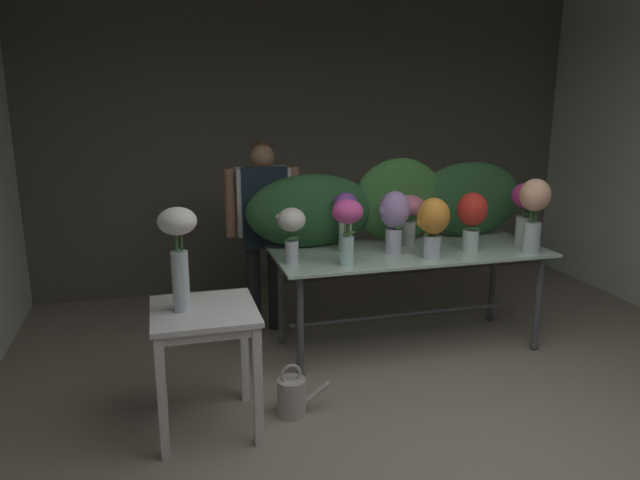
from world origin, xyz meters
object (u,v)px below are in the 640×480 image
(vase_peach_anemones, at_px, (534,208))
(watering_can, at_px, (292,396))
(vase_white_roses_tall, at_px, (179,246))
(florist, at_px, (263,217))
(vase_magenta_roses, at_px, (525,208))
(vase_fuchsia_lilies, at_px, (347,222))
(side_table_white, at_px, (205,327))
(vase_rosy_peonies, at_px, (409,214))
(vase_scarlet_dahlias, at_px, (472,216))
(vase_lilac_carnations, at_px, (394,217))
(vase_sunset_stock, at_px, (433,222))
(vase_violet_snapdragons, at_px, (345,216))
(vase_ivory_tulips, at_px, (291,228))
(display_table_glass, at_px, (409,265))

(vase_peach_anemones, bearing_deg, watering_can, -166.49)
(vase_peach_anemones, distance_m, watering_can, 2.25)
(vase_white_roses_tall, bearing_deg, watering_can, -0.39)
(florist, bearing_deg, vase_magenta_roses, -19.74)
(vase_fuchsia_lilies, bearing_deg, side_table_white, -153.83)
(vase_magenta_roses, xyz_separation_m, vase_rosy_peonies, (-0.89, 0.20, -0.04))
(vase_scarlet_dahlias, xyz_separation_m, vase_lilac_carnations, (-0.60, 0.08, 0.01))
(side_table_white, distance_m, watering_can, 0.73)
(side_table_white, relative_size, florist, 0.48)
(vase_white_roses_tall, bearing_deg, vase_sunset_stock, 16.06)
(vase_violet_snapdragons, xyz_separation_m, vase_peach_anemones, (1.34, -0.41, 0.07))
(vase_white_roses_tall, bearing_deg, florist, 63.01)
(vase_fuchsia_lilies, height_order, watering_can, vase_fuchsia_lilies)
(vase_lilac_carnations, relative_size, vase_white_roses_tall, 0.78)
(vase_violet_snapdragons, relative_size, watering_can, 1.28)
(vase_lilac_carnations, relative_size, vase_peach_anemones, 0.84)
(florist, height_order, vase_white_roses_tall, florist)
(vase_scarlet_dahlias, bearing_deg, side_table_white, -162.65)
(florist, xyz_separation_m, vase_peach_anemones, (1.87, -0.95, 0.15))
(vase_peach_anemones, bearing_deg, florist, 153.08)
(vase_ivory_tulips, bearing_deg, vase_lilac_carnations, 5.66)
(vase_lilac_carnations, distance_m, vase_white_roses_tall, 1.74)
(side_table_white, xyz_separation_m, vase_magenta_roses, (2.56, 0.71, 0.44))
(vase_magenta_roses, relative_size, vase_peach_anemones, 0.87)
(vase_white_roses_tall, bearing_deg, side_table_white, -0.01)
(vase_violet_snapdragons, distance_m, vase_white_roses_tall, 1.53)
(vase_violet_snapdragons, bearing_deg, vase_sunset_stock, -33.41)
(vase_sunset_stock, bearing_deg, vase_white_roses_tall, -163.94)
(vase_magenta_roses, xyz_separation_m, vase_fuchsia_lilies, (-1.53, -0.21, 0.01))
(vase_fuchsia_lilies, distance_m, vase_white_roses_tall, 1.26)
(vase_scarlet_dahlias, relative_size, vase_lilac_carnations, 0.95)
(display_table_glass, xyz_separation_m, watering_can, (-1.10, -0.78, -0.55))
(vase_peach_anemones, bearing_deg, side_table_white, -169.33)
(vase_lilac_carnations, bearing_deg, vase_fuchsia_lilies, -152.92)
(vase_ivory_tulips, distance_m, vase_lilac_carnations, 0.80)
(side_table_white, relative_size, vase_scarlet_dahlias, 1.69)
(florist, bearing_deg, vase_lilac_carnations, -38.57)
(watering_can, bearing_deg, side_table_white, 179.52)
(vase_scarlet_dahlias, bearing_deg, vase_rosy_peonies, 145.87)
(display_table_glass, relative_size, vase_sunset_stock, 4.67)
(florist, bearing_deg, vase_violet_snapdragons, -45.21)
(vase_fuchsia_lilies, bearing_deg, vase_scarlet_dahlias, 7.65)
(display_table_glass, xyz_separation_m, vase_ivory_tulips, (-0.95, -0.12, 0.37))
(vase_magenta_roses, bearing_deg, vase_scarlet_dahlias, -172.30)
(vase_magenta_roses, bearing_deg, vase_rosy_peonies, 167.36)
(vase_violet_snapdragons, bearing_deg, watering_can, -124.96)
(vase_scarlet_dahlias, distance_m, watering_can, 1.92)
(vase_violet_snapdragons, distance_m, watering_can, 1.43)
(vase_magenta_roses, bearing_deg, vase_lilac_carnations, 179.18)
(vase_violet_snapdragons, xyz_separation_m, vase_fuchsia_lilies, (-0.10, -0.37, 0.04))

